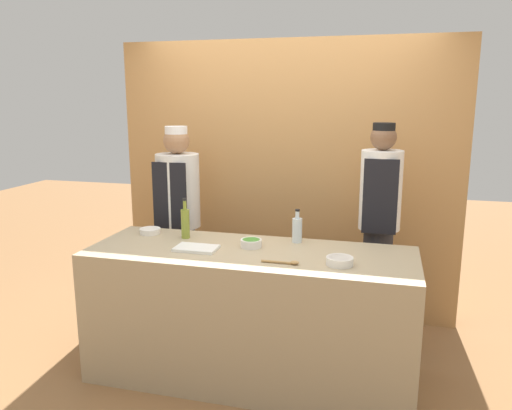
{
  "coord_description": "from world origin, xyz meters",
  "views": [
    {
      "loc": [
        0.85,
        -3.07,
        1.91
      ],
      "look_at": [
        0.0,
        0.16,
        1.19
      ],
      "focal_mm": 35.0,
      "sensor_mm": 36.0,
      "label": 1
    }
  ],
  "objects_px": {
    "sauce_bowl_green": "(251,243)",
    "bottle_oil": "(185,223)",
    "chef_left": "(179,219)",
    "chef_right": "(379,227)",
    "bottle_clear": "(297,229)",
    "sauce_bowl_white": "(340,261)",
    "cutting_board": "(196,248)",
    "sauce_bowl_brown": "(150,231)",
    "wooden_spoon": "(285,262)"
  },
  "relations": [
    {
      "from": "sauce_bowl_white",
      "to": "cutting_board",
      "type": "relative_size",
      "value": 0.58
    },
    {
      "from": "bottle_clear",
      "to": "chef_right",
      "type": "distance_m",
      "value": 0.7
    },
    {
      "from": "sauce_bowl_brown",
      "to": "bottle_clear",
      "type": "bearing_deg",
      "value": 3.03
    },
    {
      "from": "sauce_bowl_brown",
      "to": "chef_left",
      "type": "bearing_deg",
      "value": 87.45
    },
    {
      "from": "sauce_bowl_brown",
      "to": "sauce_bowl_green",
      "type": "height_order",
      "value": "sauce_bowl_green"
    },
    {
      "from": "wooden_spoon",
      "to": "chef_right",
      "type": "distance_m",
      "value": 1.06
    },
    {
      "from": "sauce_bowl_white",
      "to": "wooden_spoon",
      "type": "distance_m",
      "value": 0.33
    },
    {
      "from": "bottle_oil",
      "to": "bottle_clear",
      "type": "distance_m",
      "value": 0.81
    },
    {
      "from": "bottle_oil",
      "to": "sauce_bowl_green",
      "type": "bearing_deg",
      "value": -10.33
    },
    {
      "from": "chef_left",
      "to": "chef_right",
      "type": "distance_m",
      "value": 1.64
    },
    {
      "from": "chef_left",
      "to": "wooden_spoon",
      "type": "bearing_deg",
      "value": -39.84
    },
    {
      "from": "sauce_bowl_white",
      "to": "sauce_bowl_green",
      "type": "relative_size",
      "value": 1.13
    },
    {
      "from": "wooden_spoon",
      "to": "chef_right",
      "type": "height_order",
      "value": "chef_right"
    },
    {
      "from": "chef_right",
      "to": "sauce_bowl_brown",
      "type": "bearing_deg",
      "value": -163.61
    },
    {
      "from": "chef_right",
      "to": "bottle_clear",
      "type": "bearing_deg",
      "value": -142.13
    },
    {
      "from": "sauce_bowl_brown",
      "to": "chef_right",
      "type": "xyz_separation_m",
      "value": [
        1.66,
        0.49,
        0.02
      ]
    },
    {
      "from": "bottle_oil",
      "to": "chef_right",
      "type": "height_order",
      "value": "chef_right"
    },
    {
      "from": "sauce_bowl_white",
      "to": "bottle_oil",
      "type": "distance_m",
      "value": 1.19
    },
    {
      "from": "sauce_bowl_white",
      "to": "chef_left",
      "type": "relative_size",
      "value": 0.1
    },
    {
      "from": "sauce_bowl_green",
      "to": "bottle_oil",
      "type": "relative_size",
      "value": 0.5
    },
    {
      "from": "sauce_bowl_green",
      "to": "chef_right",
      "type": "relative_size",
      "value": 0.08
    },
    {
      "from": "wooden_spoon",
      "to": "chef_right",
      "type": "xyz_separation_m",
      "value": [
        0.54,
        0.92,
        0.03
      ]
    },
    {
      "from": "sauce_bowl_brown",
      "to": "chef_right",
      "type": "height_order",
      "value": "chef_right"
    },
    {
      "from": "sauce_bowl_brown",
      "to": "sauce_bowl_green",
      "type": "distance_m",
      "value": 0.84
    },
    {
      "from": "bottle_oil",
      "to": "chef_left",
      "type": "distance_m",
      "value": 0.61
    },
    {
      "from": "sauce_bowl_white",
      "to": "cutting_board",
      "type": "height_order",
      "value": "sauce_bowl_white"
    },
    {
      "from": "cutting_board",
      "to": "sauce_bowl_white",
      "type": "bearing_deg",
      "value": -4.24
    },
    {
      "from": "sauce_bowl_brown",
      "to": "wooden_spoon",
      "type": "relative_size",
      "value": 0.66
    },
    {
      "from": "sauce_bowl_white",
      "to": "chef_right",
      "type": "relative_size",
      "value": 0.1
    },
    {
      "from": "cutting_board",
      "to": "wooden_spoon",
      "type": "relative_size",
      "value": 1.2
    },
    {
      "from": "sauce_bowl_green",
      "to": "chef_left",
      "type": "distance_m",
      "value": 1.02
    },
    {
      "from": "wooden_spoon",
      "to": "chef_left",
      "type": "height_order",
      "value": "chef_left"
    },
    {
      "from": "cutting_board",
      "to": "bottle_oil",
      "type": "relative_size",
      "value": 0.96
    },
    {
      "from": "bottle_clear",
      "to": "chef_right",
      "type": "bearing_deg",
      "value": 37.87
    },
    {
      "from": "bottle_oil",
      "to": "chef_right",
      "type": "xyz_separation_m",
      "value": [
        1.35,
        0.53,
        -0.07
      ]
    },
    {
      "from": "cutting_board",
      "to": "chef_left",
      "type": "xyz_separation_m",
      "value": [
        -0.46,
        0.78,
        -0.01
      ]
    },
    {
      "from": "sauce_bowl_brown",
      "to": "cutting_board",
      "type": "xyz_separation_m",
      "value": [
        0.49,
        -0.29,
        -0.01
      ]
    },
    {
      "from": "sauce_bowl_brown",
      "to": "bottle_clear",
      "type": "xyz_separation_m",
      "value": [
        1.11,
        0.06,
        0.07
      ]
    },
    {
      "from": "sauce_bowl_brown",
      "to": "chef_left",
      "type": "xyz_separation_m",
      "value": [
        0.02,
        0.49,
        -0.02
      ]
    },
    {
      "from": "sauce_bowl_brown",
      "to": "chef_left",
      "type": "height_order",
      "value": "chef_left"
    },
    {
      "from": "chef_right",
      "to": "chef_left",
      "type": "bearing_deg",
      "value": -179.99
    },
    {
      "from": "bottle_clear",
      "to": "chef_left",
      "type": "relative_size",
      "value": 0.14
    },
    {
      "from": "bottle_clear",
      "to": "sauce_bowl_white",
      "type": "bearing_deg",
      "value": -51.11
    },
    {
      "from": "sauce_bowl_brown",
      "to": "sauce_bowl_white",
      "type": "xyz_separation_m",
      "value": [
        1.45,
        -0.36,
        0.01
      ]
    },
    {
      "from": "sauce_bowl_green",
      "to": "sauce_bowl_white",
      "type": "bearing_deg",
      "value": -19.8
    },
    {
      "from": "sauce_bowl_white",
      "to": "cutting_board",
      "type": "xyz_separation_m",
      "value": [
        -0.96,
        0.07,
        -0.02
      ]
    },
    {
      "from": "chef_left",
      "to": "chef_right",
      "type": "xyz_separation_m",
      "value": [
        1.64,
        0.0,
        0.04
      ]
    },
    {
      "from": "sauce_bowl_white",
      "to": "wooden_spoon",
      "type": "bearing_deg",
      "value": -168.4
    },
    {
      "from": "sauce_bowl_green",
      "to": "bottle_clear",
      "type": "relative_size",
      "value": 0.61
    },
    {
      "from": "cutting_board",
      "to": "chef_right",
      "type": "height_order",
      "value": "chef_right"
    }
  ]
}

